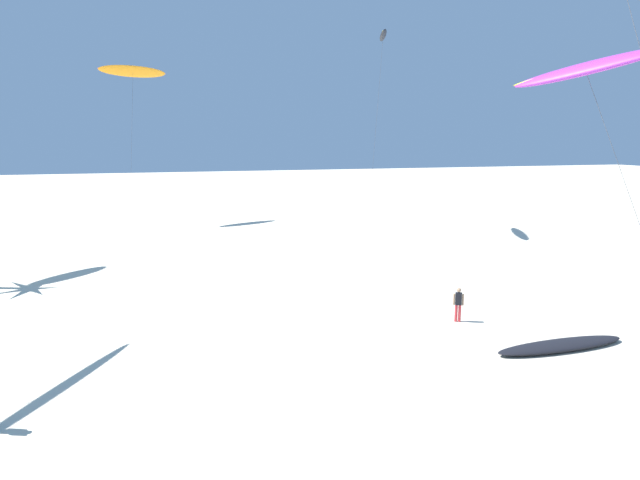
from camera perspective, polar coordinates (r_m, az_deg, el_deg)
flying_kite_1 at (r=50.46m, az=6.87°, el=21.15°), size 4.03×6.53×18.53m
flying_kite_4 at (r=23.32m, az=26.88°, el=16.24°), size 4.67×6.26×12.20m
flying_kite_5 at (r=58.77m, az=-19.63°, el=16.84°), size 6.78×8.83×16.04m
grounded_kite_0 at (r=24.74m, az=24.67°, el=-10.32°), size 6.17×1.18×0.31m
person_foreground_walker at (r=26.33m, az=14.77°, el=-6.64°), size 0.46×0.32×1.69m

